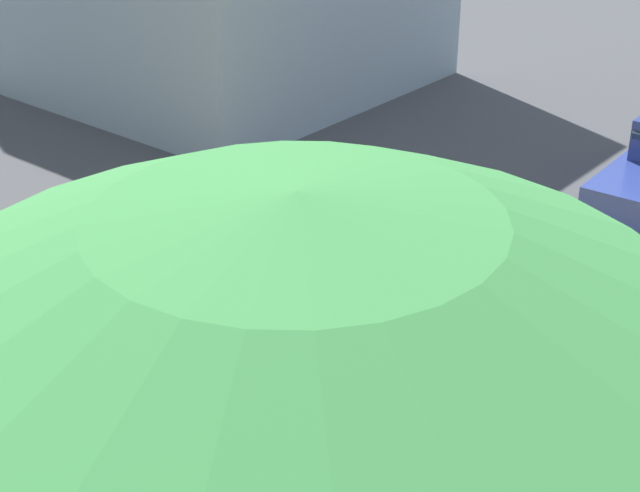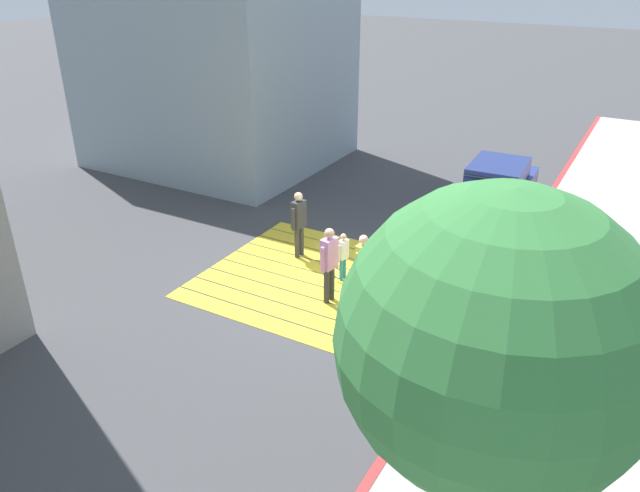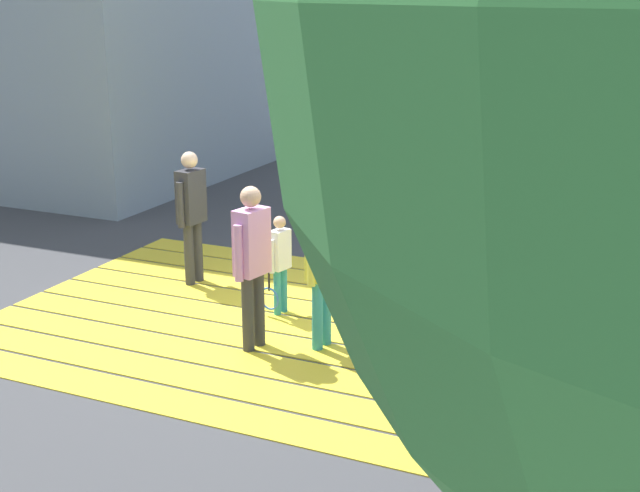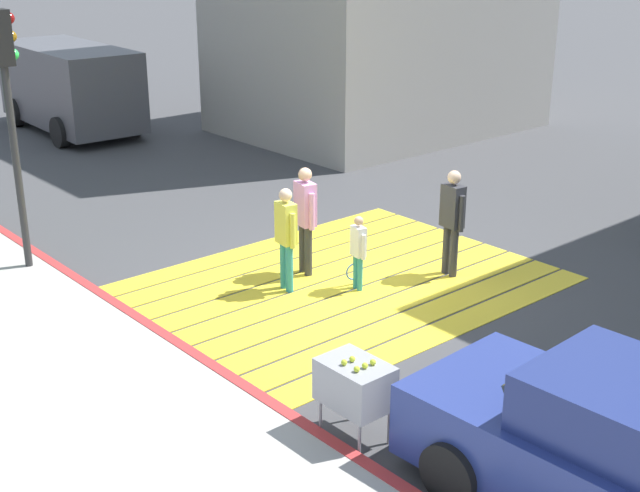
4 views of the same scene
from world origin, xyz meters
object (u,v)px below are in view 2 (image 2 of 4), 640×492
pedestrian_child_with_racket (343,254)px  pedestrian_adult_lead (299,220)px  car_parked_near_curb (495,191)px  street_tree (483,342)px  tennis_ball_cart (500,232)px  pedestrian_adult_side (363,264)px  pedestrian_adult_trailing (329,260)px  traffic_light_corner (437,276)px

pedestrian_child_with_racket → pedestrian_adult_lead: bearing=-19.5°
car_parked_near_curb → street_tree: size_ratio=0.82×
tennis_ball_cart → pedestrian_adult_side: (2.07, 3.79, 0.28)m
street_tree → pedestrian_adult_trailing: 7.39m
traffic_light_corner → tennis_ball_cart: traffic_light_corner is taller
traffic_light_corner → pedestrian_adult_lead: size_ratio=2.38×
car_parked_near_curb → street_tree: 12.71m
tennis_ball_cart → pedestrian_child_with_racket: 4.26m
pedestrian_adult_lead → pedestrian_adult_side: size_ratio=1.07×
traffic_light_corner → tennis_ball_cart: 7.57m
car_parked_near_curb → pedestrian_adult_lead: pedestrian_adult_lead is taller
traffic_light_corner → pedestrian_adult_trailing: bearing=-41.8°
street_tree → tennis_ball_cart: (1.88, -9.29, -2.93)m
tennis_ball_cart → pedestrian_child_with_racket: pedestrian_child_with_racket is taller
pedestrian_adult_lead → car_parked_near_curb: bearing=-124.1°
traffic_light_corner → pedestrian_adult_lead: 7.23m
street_tree → pedestrian_adult_side: size_ratio=3.18×
car_parked_near_curb → pedestrian_adult_lead: (3.59, 5.30, 0.30)m
traffic_light_corner → pedestrian_adult_side: 4.82m
car_parked_near_curb → traffic_light_corner: traffic_light_corner is taller
pedestrian_child_with_racket → traffic_light_corner: bearing=131.5°
street_tree → traffic_light_corner: bearing=-60.4°
tennis_ball_cart → pedestrian_adult_lead: pedestrian_adult_lead is taller
pedestrian_adult_lead → pedestrian_adult_trailing: size_ratio=0.98×
traffic_light_corner → pedestrian_child_with_racket: (3.61, -4.09, -2.36)m
pedestrian_adult_side → traffic_light_corner: bearing=129.1°
pedestrian_child_with_racket → street_tree: bearing=127.8°
traffic_light_corner → pedestrian_adult_side: (2.75, -3.38, -2.06)m
pedestrian_adult_side → street_tree: bearing=125.7°
pedestrian_adult_lead → pedestrian_adult_trailing: bearing=137.9°
pedestrian_adult_side → pedestrian_child_with_racket: (0.87, -0.71, -0.29)m
pedestrian_adult_lead → pedestrian_adult_side: pedestrian_adult_lead is taller
pedestrian_adult_lead → tennis_ball_cart: bearing=-150.6°
car_parked_near_curb → pedestrian_adult_side: 6.67m
tennis_ball_cart → car_parked_near_curb: bearing=-72.0°
car_parked_near_curb → street_tree: street_tree is taller
traffic_light_corner → street_tree: size_ratio=0.80×
traffic_light_corner → street_tree: (-1.20, 2.12, 0.59)m
pedestrian_adult_trailing → pedestrian_adult_side: pedestrian_adult_trailing is taller
street_tree → tennis_ball_cart: 9.92m
street_tree → pedestrian_adult_side: bearing=-54.3°
car_parked_near_curb → tennis_ball_cart: (-0.90, 2.77, -0.04)m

